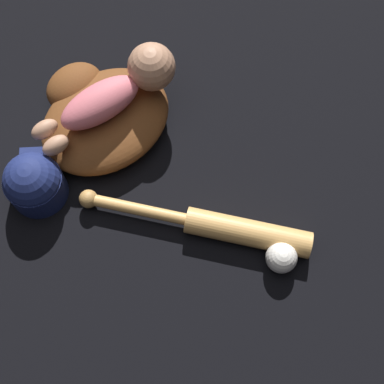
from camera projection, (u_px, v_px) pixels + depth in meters
The scene contains 6 objects.
ground_plane at pixel (126, 143), 1.35m from camera, with size 6.00×6.00×0.00m, color black.
baseball_glove at pixel (100, 114), 1.33m from camera, with size 0.38×0.37×0.09m.
baby_figure at pixel (121, 88), 1.25m from camera, with size 0.38×0.14×0.11m.
baseball_bat at pixel (222, 227), 1.24m from camera, with size 0.43×0.40×0.06m.
baseball at pixel (281, 257), 1.20m from camera, with size 0.07×0.07×0.07m.
baseball_cap at pixel (34, 183), 1.25m from camera, with size 0.18×0.21×0.14m.
Camera 1 is at (-0.17, -0.62, 1.21)m, focal length 50.00 mm.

